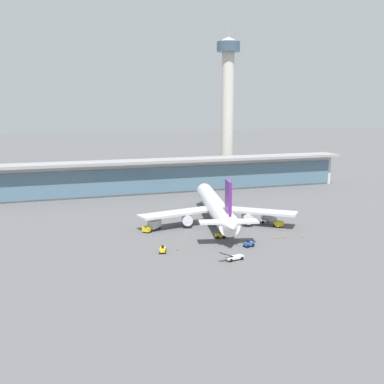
# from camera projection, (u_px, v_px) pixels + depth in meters

# --- Properties ---
(ground_plane) EXTENTS (1200.00, 1200.00, 0.00)m
(ground_plane) POSITION_uv_depth(u_px,v_px,m) (203.00, 222.00, 161.62)
(ground_plane) COLOR #515154
(airliner_on_stand) EXTENTS (50.78, 67.15, 18.09)m
(airliner_on_stand) POSITION_uv_depth(u_px,v_px,m) (216.00, 207.00, 158.43)
(airliner_on_stand) COLOR white
(airliner_on_stand) RESTS_ON ground
(service_truck_near_nose_yellow) EXTENTS (3.05, 2.05, 2.05)m
(service_truck_near_nose_yellow) POSITION_uv_depth(u_px,v_px,m) (220.00, 235.00, 141.10)
(service_truck_near_nose_yellow) COLOR yellow
(service_truck_near_nose_yellow) RESTS_ON ground
(service_truck_under_wing_yellow) EXTENTS (4.05, 8.88, 2.95)m
(service_truck_under_wing_yellow) POSITION_uv_depth(u_px,v_px,m) (271.00, 220.00, 156.99)
(service_truck_under_wing_yellow) COLOR yellow
(service_truck_under_wing_yellow) RESTS_ON ground
(service_truck_mid_apron_yellow) EXTENTS (7.08, 6.44, 3.10)m
(service_truck_mid_apron_yellow) POSITION_uv_depth(u_px,v_px,m) (153.00, 225.00, 149.95)
(service_truck_mid_apron_yellow) COLOR yellow
(service_truck_mid_apron_yellow) RESTS_ON ground
(service_truck_by_tail_blue) EXTENTS (3.24, 2.50, 2.05)m
(service_truck_by_tail_blue) POSITION_uv_depth(u_px,v_px,m) (249.00, 244.00, 132.35)
(service_truck_by_tail_blue) COLOR #234C9E
(service_truck_by_tail_blue) RESTS_ON ground
(service_truck_on_taxiway_white) EXTENTS (6.94, 2.76, 2.70)m
(service_truck_on_taxiway_white) POSITION_uv_depth(u_px,v_px,m) (234.00, 257.00, 120.70)
(service_truck_on_taxiway_white) COLOR silver
(service_truck_on_taxiway_white) RESTS_ON ground
(service_truck_at_far_stand_yellow) EXTENTS (2.62, 3.28, 2.05)m
(service_truck_at_far_stand_yellow) POSITION_uv_depth(u_px,v_px,m) (163.00, 250.00, 126.95)
(service_truck_at_far_stand_yellow) COLOR yellow
(service_truck_at_far_stand_yellow) RESTS_ON ground
(terminal_building) EXTENTS (183.60, 12.80, 15.20)m
(terminal_building) POSITION_uv_depth(u_px,v_px,m) (157.00, 175.00, 215.37)
(terminal_building) COLOR beige
(terminal_building) RESTS_ON ground
(control_tower) EXTENTS (12.00, 12.00, 78.77)m
(control_tower) POSITION_uv_depth(u_px,v_px,m) (228.00, 98.00, 250.09)
(control_tower) COLOR beige
(control_tower) RESTS_ON ground
(safety_cone_alpha) EXTENTS (0.62, 0.62, 0.70)m
(safety_cone_alpha) POSITION_uv_depth(u_px,v_px,m) (276.00, 237.00, 140.98)
(safety_cone_alpha) COLOR orange
(safety_cone_alpha) RESTS_ON ground
(safety_cone_bravo) EXTENTS (0.62, 0.62, 0.70)m
(safety_cone_bravo) POSITION_uv_depth(u_px,v_px,m) (284.00, 237.00, 141.59)
(safety_cone_bravo) COLOR orange
(safety_cone_bravo) RESTS_ON ground
(safety_cone_charlie) EXTENTS (0.62, 0.62, 0.70)m
(safety_cone_charlie) POSITION_uv_depth(u_px,v_px,m) (303.00, 236.00, 142.31)
(safety_cone_charlie) COLOR orange
(safety_cone_charlie) RESTS_ON ground
(safety_cone_delta) EXTENTS (0.62, 0.62, 0.70)m
(safety_cone_delta) POSITION_uv_depth(u_px,v_px,m) (177.00, 249.00, 129.35)
(safety_cone_delta) COLOR orange
(safety_cone_delta) RESTS_ON ground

